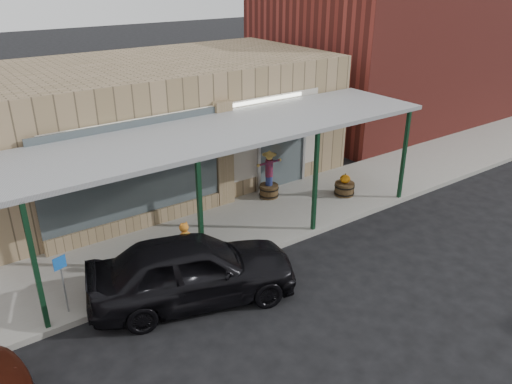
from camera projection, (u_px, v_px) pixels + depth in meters
ground at (316, 291)px, 11.72m from camera, size 120.00×120.00×0.00m
sidewalk at (232, 229)px, 14.36m from camera, size 40.00×3.20×0.15m
storefront at (158, 124)px, 16.91m from camera, size 12.00×6.25×4.20m
awning at (231, 131)px, 13.12m from camera, size 12.00×3.00×3.04m
block_buildings_near at (192, 64)px, 18.06m from camera, size 61.00×8.00×8.00m
barrel_scarecrow at (269, 181)px, 15.99m from camera, size 0.91×0.81×1.58m
barrel_pumpkin at (344, 187)px, 16.23m from camera, size 0.84×0.84×0.75m
handicap_sign at (62, 277)px, 10.42m from camera, size 0.28×0.09×1.37m
parked_sedan at (193, 269)px, 11.14m from camera, size 4.98×3.16×1.58m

